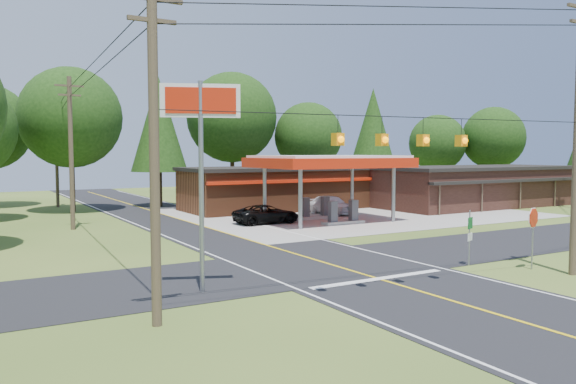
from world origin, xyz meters
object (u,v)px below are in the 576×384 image
sedan_car (331,205)px  octagonal_stop_sign (533,223)px  suv_car (267,214)px  big_stop_sign (201,134)px  gas_canopy (329,164)px

sedan_car → octagonal_stop_sign: 23.04m
suv_car → big_stop_sign: bearing=144.5°
big_stop_sign → octagonal_stop_sign: big_stop_sign is taller
big_stop_sign → suv_car: bearing=55.1°
sedan_car → big_stop_sign: bearing=-144.1°
gas_canopy → suv_car: gas_canopy is taller
suv_car → big_stop_sign: 20.52m
sedan_car → big_stop_sign: 27.25m
sedan_car → octagonal_stop_sign: bearing=-111.9°
gas_canopy → octagonal_stop_sign: 18.70m
gas_canopy → big_stop_sign: bearing=-136.6°
suv_car → octagonal_stop_sign: size_ratio=1.77×
sedan_car → gas_canopy: bearing=-136.2°
gas_canopy → sedan_car: gas_canopy is taller
octagonal_stop_sign → suv_car: bearing=97.2°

